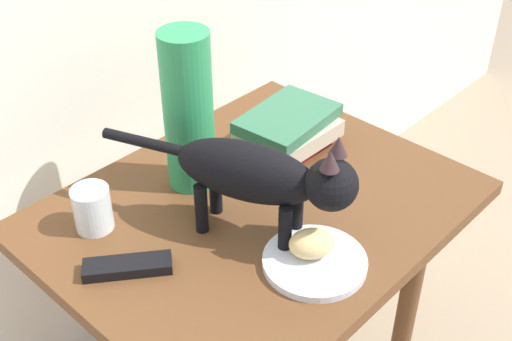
# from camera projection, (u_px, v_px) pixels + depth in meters

# --- Properties ---
(side_table) EXTENTS (0.79, 0.63, 0.61)m
(side_table) POSITION_uv_depth(u_px,v_px,m) (256.00, 238.00, 1.32)
(side_table) COLOR brown
(side_table) RESTS_ON ground
(plate) EXTENTS (0.18, 0.18, 0.01)m
(plate) POSITION_uv_depth(u_px,v_px,m) (315.00, 262.00, 1.13)
(plate) COLOR silver
(plate) RESTS_ON side_table
(bread_roll) EXTENTS (0.10, 0.10, 0.05)m
(bread_roll) POSITION_uv_depth(u_px,v_px,m) (312.00, 244.00, 1.12)
(bread_roll) COLOR #E0BC7A
(bread_roll) RESTS_ON plate
(cat) EXTENTS (0.21, 0.45, 0.23)m
(cat) POSITION_uv_depth(u_px,v_px,m) (262.00, 175.00, 1.12)
(cat) COLOR black
(cat) RESTS_ON side_table
(book_stack) EXTENTS (0.24, 0.16, 0.09)m
(book_stack) POSITION_uv_depth(u_px,v_px,m) (286.00, 132.00, 1.40)
(book_stack) COLOR maroon
(book_stack) RESTS_ON side_table
(green_vase) EXTENTS (0.10, 0.10, 0.32)m
(green_vase) POSITION_uv_depth(u_px,v_px,m) (188.00, 112.00, 1.24)
(green_vase) COLOR #288C51
(green_vase) RESTS_ON side_table
(candle_jar) EXTENTS (0.07, 0.07, 0.08)m
(candle_jar) POSITION_uv_depth(u_px,v_px,m) (93.00, 211.00, 1.20)
(candle_jar) COLOR silver
(candle_jar) RESTS_ON side_table
(tv_remote) EXTENTS (0.14, 0.13, 0.02)m
(tv_remote) POSITION_uv_depth(u_px,v_px,m) (128.00, 266.00, 1.12)
(tv_remote) COLOR black
(tv_remote) RESTS_ON side_table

